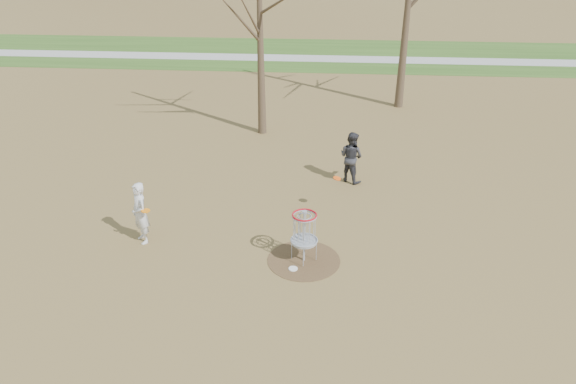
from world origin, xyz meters
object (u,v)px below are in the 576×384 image
object	(u,v)px
disc_grounded	(293,269)
player_throwing	(351,157)
player_standing	(140,213)
disc_golf_basket	(304,228)

from	to	relation	value
disc_grounded	player_throwing	bearing A→B (deg)	73.41
player_standing	disc_golf_basket	bearing A→B (deg)	43.01
player_standing	disc_grounded	xyz separation A→B (m)	(3.96, -0.98, -0.81)
disc_grounded	disc_golf_basket	distance (m)	1.01
player_throwing	player_standing	bearing A→B (deg)	73.21
player_standing	player_throwing	bearing A→B (deg)	87.10
player_standing	disc_grounded	distance (m)	4.16
disc_grounded	disc_golf_basket	size ratio (longest dim) A/B	0.16
disc_grounded	disc_golf_basket	world-z (taller)	disc_golf_basket
player_throwing	disc_grounded	xyz separation A→B (m)	(-1.48, -4.96, -0.79)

